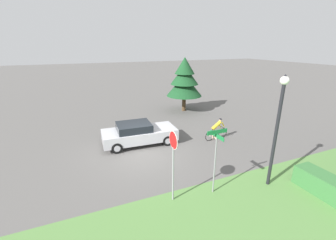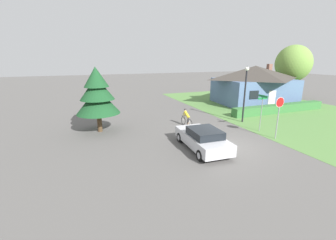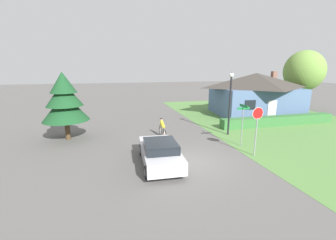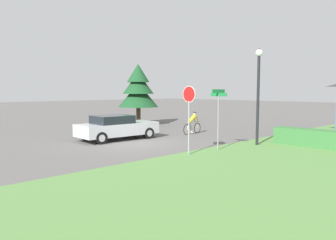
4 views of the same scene
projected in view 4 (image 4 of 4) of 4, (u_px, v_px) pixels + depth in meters
The scene contains 7 objects.
ground_plane at pixel (131, 143), 17.06m from camera, with size 140.00×140.00×0.00m, color #5B5956.
sedan_left_lane at pixel (117, 127), 18.34m from camera, with size 2.11×4.58×1.38m.
cyclist at pixel (192, 123), 20.73m from camera, with size 0.44×1.76×1.42m.
stop_sign at pixel (189, 107), 13.92m from camera, with size 0.70×0.07×2.94m.
street_lamp at pixel (258, 84), 16.31m from camera, with size 0.35×0.35×4.85m.
street_name_sign at pixel (218, 108), 14.99m from camera, with size 0.90×0.90×2.80m.
conifer_tall_near at pixel (138, 89), 26.23m from camera, with size 3.21×3.21×4.88m.
Camera 4 is at (13.57, -10.22, 2.75)m, focal length 35.00 mm.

